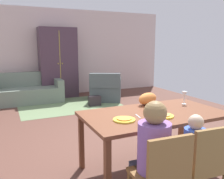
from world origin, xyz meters
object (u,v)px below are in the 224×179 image
at_px(dining_chair_man, 162,174).
at_px(handbag, 95,101).
at_px(armchair, 106,89).
at_px(dining_chair_child, 204,163).
at_px(person_child, 191,160).
at_px(plate_near_man, 124,120).
at_px(cat, 148,99).
at_px(armoire, 58,63).
at_px(person_man, 151,163).
at_px(wine_glass, 184,95).
at_px(plate_near_child, 163,116).
at_px(dining_table, 154,118).
at_px(couch, 27,92).

bearing_deg(dining_chair_man, handbag, 77.08).
bearing_deg(armchair, dining_chair_child, -102.20).
bearing_deg(person_child, dining_chair_man, -160.93).
height_order(dining_chair_man, handbag, dining_chair_man).
bearing_deg(armchair, plate_near_man, -110.58).
bearing_deg(cat, handbag, 68.34).
bearing_deg(cat, armoire, 78.04).
bearing_deg(dining_chair_child, person_child, 87.00).
relative_size(person_child, armchair, 0.80).
bearing_deg(person_man, cat, 58.81).
relative_size(wine_glass, dining_chair_child, 0.21).
bearing_deg(plate_near_child, dining_chair_man, -126.57).
relative_size(dining_chair_man, armoire, 0.41).
distance_m(person_man, armchair, 4.76).
bearing_deg(handbag, plate_near_child, -97.69).
relative_size(plate_near_man, person_child, 0.27).
relative_size(dining_chair_child, person_child, 0.94).
height_order(dining_table, dining_chair_man, dining_chair_man).
distance_m(dining_chair_man, cat, 1.42).
height_order(person_man, dining_chair_child, person_man).
bearing_deg(handbag, wine_glass, -87.33).
height_order(plate_near_man, dining_chair_child, dining_chair_child).
distance_m(dining_chair_child, person_child, 0.18).
bearing_deg(plate_near_child, dining_table, 90.00).
bearing_deg(plate_near_child, couch, 102.95).
bearing_deg(dining_table, person_child, -89.79).
xyz_separation_m(couch, armoire, (0.97, 0.34, 0.75)).
distance_m(person_child, armchair, 4.63).
relative_size(plate_near_child, armoire, 0.12).
bearing_deg(person_man, plate_near_man, 90.24).
xyz_separation_m(plate_near_child, person_man, (-0.48, -0.48, -0.26)).
relative_size(cat, couch, 0.17).
bearing_deg(armchair, wine_glass, -95.82).
xyz_separation_m(dining_chair_child, cat, (0.16, 1.22, 0.35)).
xyz_separation_m(plate_near_child, couch, (-1.09, 4.74, -0.47)).
bearing_deg(dining_chair_man, dining_table, 59.77).
relative_size(plate_near_man, person_man, 0.23).
distance_m(plate_near_child, cat, 0.58).
xyz_separation_m(armoire, handbag, (0.60, -1.50, -0.92)).
distance_m(wine_glass, armoire, 4.78).
bearing_deg(person_child, armchair, 77.47).
distance_m(dining_table, dining_chair_man, 0.99).
height_order(person_child, armoire, armoire).
bearing_deg(person_man, armchair, 71.75).
bearing_deg(dining_table, armoire, 91.39).
distance_m(dining_table, dining_chair_child, 0.86).
relative_size(plate_near_man, plate_near_child, 1.00).
relative_size(plate_near_child, handbag, 0.78).
distance_m(wine_glass, person_man, 1.45).
xyz_separation_m(wine_glass, dining_chair_child, (-0.64, -1.02, -0.40)).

